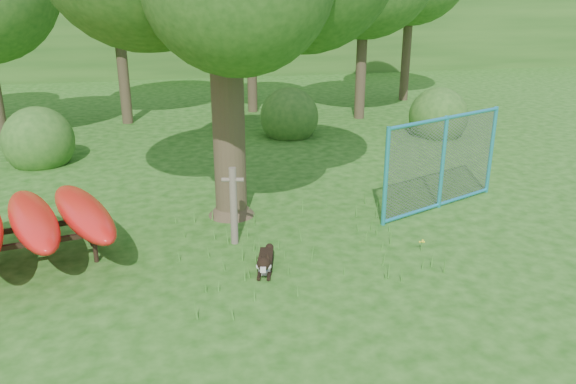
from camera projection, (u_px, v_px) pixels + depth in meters
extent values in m
plane|color=#194C0F|center=(292.00, 278.00, 8.85)|extent=(80.00, 80.00, 0.00)
cylinder|color=#3B3020|center=(227.00, 94.00, 10.52)|extent=(0.80, 0.80, 4.88)
cone|color=#3B3020|center=(231.00, 203.00, 11.26)|extent=(1.20, 1.20, 0.49)
cylinder|color=#3B3020|center=(258.00, 57.00, 10.23)|extent=(1.38, 0.19, 1.04)
cylinder|color=#3B3020|center=(202.00, 34.00, 10.40)|extent=(0.86, 0.97, 1.00)
cylinder|color=brown|center=(234.00, 206.00, 9.82)|extent=(0.16, 0.16, 1.41)
cylinder|color=brown|center=(233.00, 180.00, 9.66)|extent=(0.39, 0.16, 0.08)
cylinder|color=black|center=(95.00, 248.00, 9.29)|extent=(0.09, 0.09, 0.49)
cylinder|color=black|center=(91.00, 233.00, 9.87)|extent=(0.09, 0.09, 0.49)
cube|color=black|center=(8.00, 247.00, 8.73)|extent=(2.88, 0.62, 0.08)
cube|color=black|center=(10.00, 231.00, 9.31)|extent=(2.88, 0.62, 0.08)
ellipsoid|color=red|center=(33.00, 219.00, 9.07)|extent=(1.58, 2.98, 0.47)
ellipsoid|color=red|center=(83.00, 212.00, 9.36)|extent=(1.66, 2.96, 0.47)
cube|color=black|center=(266.00, 261.00, 9.17)|extent=(0.37, 0.64, 0.21)
cube|color=silver|center=(265.00, 269.00, 8.93)|extent=(0.21, 0.16, 0.19)
sphere|color=black|center=(264.00, 264.00, 8.73)|extent=(0.22, 0.22, 0.22)
cube|color=silver|center=(263.00, 269.00, 8.64)|extent=(0.11, 0.14, 0.08)
sphere|color=silver|center=(259.00, 266.00, 8.73)|extent=(0.10, 0.10, 0.10)
sphere|color=silver|center=(268.00, 266.00, 8.72)|extent=(0.10, 0.10, 0.10)
cone|color=black|center=(260.00, 256.00, 8.72)|extent=(0.11, 0.12, 0.11)
cone|color=black|center=(268.00, 256.00, 8.72)|extent=(0.08, 0.10, 0.11)
cylinder|color=black|center=(259.00, 275.00, 8.83)|extent=(0.12, 0.27, 0.06)
cylinder|color=black|center=(269.00, 275.00, 8.82)|extent=(0.12, 0.27, 0.06)
sphere|color=black|center=(270.00, 247.00, 9.45)|extent=(0.14, 0.14, 0.14)
torus|color=blue|center=(264.00, 265.00, 8.81)|extent=(0.22, 0.12, 0.22)
cylinder|color=#2AA3C7|center=(386.00, 177.00, 10.53)|extent=(0.11, 0.11, 1.94)
cylinder|color=#2AA3C7|center=(443.00, 163.00, 11.41)|extent=(0.11, 0.11, 1.94)
cylinder|color=#2AA3C7|center=(491.00, 150.00, 12.30)|extent=(0.11, 0.11, 1.94)
cylinder|color=#2AA3C7|center=(447.00, 118.00, 11.10)|extent=(3.00, 1.33, 0.08)
cylinder|color=#2AA3C7|center=(439.00, 205.00, 11.72)|extent=(3.00, 1.33, 0.08)
plane|color=slate|center=(443.00, 163.00, 11.41)|extent=(2.97, 1.26, 3.23)
cylinder|color=#43862C|center=(422.00, 246.00, 9.72)|extent=(0.02, 0.02, 0.18)
sphere|color=yellow|center=(422.00, 242.00, 9.69)|extent=(0.03, 0.03, 0.03)
sphere|color=yellow|center=(423.00, 240.00, 9.72)|extent=(0.03, 0.03, 0.03)
sphere|color=yellow|center=(420.00, 242.00, 9.70)|extent=(0.03, 0.03, 0.03)
sphere|color=yellow|center=(424.00, 242.00, 9.67)|extent=(0.03, 0.03, 0.03)
sphere|color=yellow|center=(422.00, 242.00, 9.66)|extent=(0.03, 0.03, 0.03)
cylinder|color=#3B3020|center=(120.00, 44.00, 18.36)|extent=(0.36, 0.36, 5.25)
cylinder|color=#3B3020|center=(252.00, 59.00, 20.45)|extent=(0.36, 0.36, 3.85)
cylinder|color=#3B3020|center=(362.00, 49.00, 19.18)|extent=(0.36, 0.36, 4.76)
cylinder|color=#3B3020|center=(407.00, 39.00, 22.53)|extent=(0.36, 0.36, 4.90)
sphere|color=#29581C|center=(42.00, 164.00, 14.70)|extent=(1.80, 1.80, 1.80)
sphere|color=#29581C|center=(436.00, 136.00, 17.54)|extent=(1.80, 1.80, 1.80)
sphere|color=#29581C|center=(289.00, 136.00, 17.53)|extent=(1.80, 1.80, 1.80)
cube|color=#29581C|center=(186.00, 14.00, 33.55)|extent=(80.00, 12.00, 6.00)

